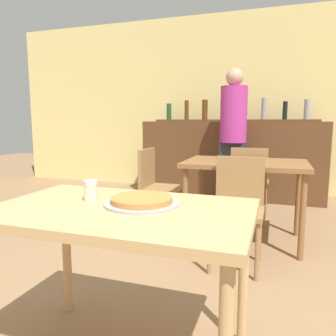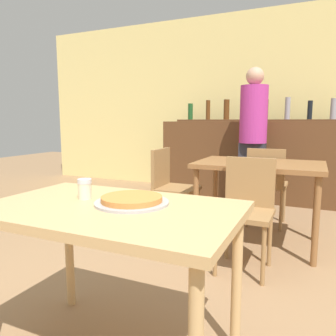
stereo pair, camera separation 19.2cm
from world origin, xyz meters
TOP-DOWN VIEW (x-y plane):
  - wall_back at (0.00, 4.12)m, footprint 8.00×0.05m
  - dining_table_near at (0.00, 0.00)m, footprint 1.14×0.71m
  - dining_table_far at (0.37, 1.81)m, footprint 1.10×0.73m
  - bar_counter at (0.00, 3.62)m, footprint 2.60×0.56m
  - bar_back_shelf at (-0.00, 3.76)m, footprint 2.39×0.24m
  - chair_far_side_front at (0.37, 1.27)m, footprint 0.40×0.40m
  - chair_far_side_back at (0.37, 2.35)m, footprint 0.40×0.40m
  - chair_far_side_left at (-0.51, 1.81)m, footprint 0.40×0.40m
  - pizza_tray at (0.07, 0.07)m, footprint 0.34×0.34m
  - cheese_shaker at (-0.19, 0.06)m, footprint 0.07×0.07m
  - person_standing at (0.09, 3.04)m, footprint 0.34×0.34m

SIDE VIEW (x-z plane):
  - chair_far_side_front at x=0.37m, z-range 0.08..0.93m
  - chair_far_side_back at x=0.37m, z-range 0.08..0.93m
  - chair_far_side_left at x=-0.51m, z-range 0.08..0.93m
  - bar_counter at x=0.00m, z-range 0.00..1.12m
  - dining_table_near at x=0.00m, z-range 0.29..1.05m
  - dining_table_far at x=0.37m, z-range 0.29..1.05m
  - pizza_tray at x=0.07m, z-range 0.76..0.79m
  - cheese_shaker at x=-0.19m, z-range 0.76..0.86m
  - person_standing at x=0.09m, z-range 0.08..1.87m
  - bar_back_shelf at x=0.00m, z-range 1.03..1.37m
  - wall_back at x=0.00m, z-range 0.00..2.80m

